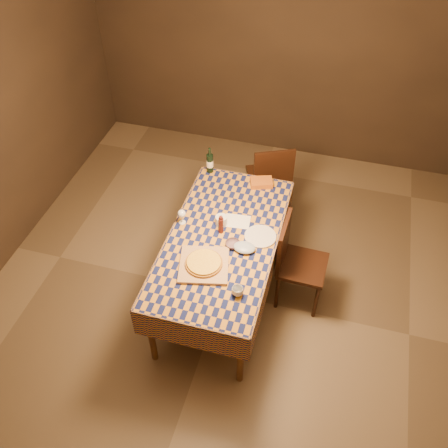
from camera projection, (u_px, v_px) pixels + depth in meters
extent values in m
plane|color=brown|center=(223.00, 293.00, 4.85)|extent=(5.00, 5.00, 0.00)
plane|color=white|center=(222.00, 14.00, 2.96)|extent=(5.00, 5.00, 0.00)
cube|color=#34271D|center=(282.00, 49.00, 5.62)|extent=(4.50, 0.10, 2.70)
cylinder|color=brown|center=(151.00, 333.00, 4.09)|extent=(0.06, 0.06, 0.75)
cylinder|color=brown|center=(241.00, 355.00, 3.95)|extent=(0.06, 0.06, 0.75)
cylinder|color=brown|center=(209.00, 203.00, 5.23)|extent=(0.06, 0.06, 0.75)
cylinder|color=brown|center=(280.00, 216.00, 5.09)|extent=(0.06, 0.06, 0.75)
cube|color=brown|center=(222.00, 241.00, 4.33)|extent=(0.90, 1.80, 0.03)
cube|color=brown|center=(222.00, 239.00, 4.32)|extent=(0.92, 1.82, 0.02)
cube|color=brown|center=(190.00, 336.00, 3.79)|extent=(0.94, 0.01, 0.30)
cube|color=brown|center=(247.00, 186.00, 5.04)|extent=(0.94, 0.01, 0.30)
cube|color=brown|center=(173.00, 240.00, 4.50)|extent=(0.01, 1.84, 0.30)
cube|color=brown|center=(274.00, 261.00, 4.33)|extent=(0.01, 1.84, 0.30)
cube|color=tan|center=(204.00, 265.00, 4.08)|extent=(0.48, 0.48, 0.03)
cylinder|color=#985E19|center=(204.00, 263.00, 4.07)|extent=(0.32, 0.32, 0.02)
cylinder|color=gold|center=(204.00, 262.00, 4.06)|extent=(0.29, 0.29, 0.01)
cylinder|color=#4B1711|center=(221.00, 225.00, 4.31)|extent=(0.05, 0.05, 0.16)
sphere|color=#4B1711|center=(221.00, 217.00, 4.25)|extent=(0.04, 0.04, 0.04)
imported|color=#634853|center=(233.00, 244.00, 4.24)|extent=(0.14, 0.14, 0.04)
cylinder|color=white|center=(182.00, 222.00, 4.45)|extent=(0.08, 0.08, 0.00)
cylinder|color=white|center=(182.00, 219.00, 4.43)|extent=(0.01, 0.01, 0.07)
sphere|color=white|center=(182.00, 214.00, 4.38)|extent=(0.07, 0.07, 0.07)
ellipsoid|color=#45080A|center=(182.00, 214.00, 4.38)|extent=(0.05, 0.05, 0.03)
cylinder|color=black|center=(210.00, 163.00, 4.91)|extent=(0.09, 0.09, 0.20)
cylinder|color=black|center=(210.00, 152.00, 4.81)|extent=(0.03, 0.03, 0.08)
cylinder|color=silver|center=(210.00, 163.00, 4.91)|extent=(0.09, 0.09, 0.07)
cylinder|color=silver|center=(221.00, 220.00, 4.41)|extent=(0.12, 0.12, 0.09)
cube|color=#AE5717|center=(261.00, 182.00, 4.81)|extent=(0.25, 0.21, 0.05)
cylinder|color=silver|center=(260.00, 236.00, 4.32)|extent=(0.29, 0.29, 0.02)
imported|color=silver|center=(237.00, 291.00, 3.86)|extent=(0.12, 0.12, 0.07)
cube|color=white|center=(237.00, 221.00, 4.46)|extent=(0.24, 0.19, 0.00)
ellipsoid|color=#99ABC4|center=(244.00, 248.00, 4.20)|extent=(0.22, 0.19, 0.06)
cube|color=black|center=(268.00, 177.00, 5.42)|extent=(0.56, 0.56, 0.04)
cube|color=black|center=(274.00, 170.00, 5.10)|extent=(0.40, 0.21, 0.46)
cylinder|color=black|center=(279.00, 181.00, 5.73)|extent=(0.04, 0.04, 0.43)
cylinder|color=black|center=(248.00, 184.00, 5.69)|extent=(0.04, 0.04, 0.43)
cylinder|color=black|center=(286.00, 202.00, 5.48)|extent=(0.04, 0.04, 0.43)
cylinder|color=black|center=(254.00, 205.00, 5.44)|extent=(0.04, 0.04, 0.43)
cube|color=black|center=(303.00, 266.00, 4.51)|extent=(0.43, 0.43, 0.04)
cube|color=black|center=(284.00, 242.00, 4.38)|extent=(0.05, 0.42, 0.46)
cylinder|color=black|center=(316.00, 302.00, 4.51)|extent=(0.04, 0.04, 0.43)
cylinder|color=black|center=(322.00, 272.00, 4.76)|extent=(0.04, 0.04, 0.43)
cylinder|color=black|center=(277.00, 292.00, 4.59)|extent=(0.04, 0.04, 0.43)
cylinder|color=black|center=(285.00, 264.00, 4.84)|extent=(0.04, 0.04, 0.43)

